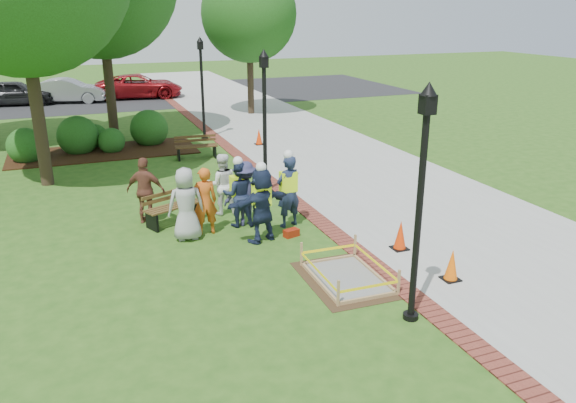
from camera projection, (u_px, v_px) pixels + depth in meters
name	position (u px, v px, depth m)	size (l,w,h in m)	color
ground	(287.00, 263.00, 12.43)	(100.00, 100.00, 0.00)	#285116
sidewalk	(312.00, 146.00, 22.95)	(6.00, 60.00, 0.02)	#9E9E99
brick_edging	(235.00, 153.00, 21.83)	(0.50, 60.00, 0.03)	maroon
mulch_bed	(104.00, 152.00, 21.95)	(7.00, 3.00, 0.05)	#381E0F
parking_lot	(135.00, 96.00, 36.18)	(36.00, 12.00, 0.01)	black
wet_concrete_pad	(347.00, 269.00, 11.61)	(1.75, 2.34, 0.55)	#47331E
bench_near	(174.00, 214.00, 14.66)	(1.63, 1.08, 0.84)	brown
bench_far	(197.00, 151.00, 21.01)	(1.59, 0.64, 0.84)	#50351B
cone_front	(452.00, 266.00, 11.54)	(0.35, 0.35, 0.70)	black
cone_back	(400.00, 236.00, 13.02)	(0.36, 0.36, 0.72)	black
cone_far	(259.00, 137.00, 23.07)	(0.34, 0.34, 0.68)	black
toolbox	(291.00, 233.00, 13.86)	(0.37, 0.21, 0.19)	maroon
lamp_near	(421.00, 189.00, 9.41)	(0.28, 0.28, 4.26)	black
lamp_mid	(265.00, 112.00, 16.45)	(0.28, 0.28, 4.26)	black
lamp_far	(202.00, 81.00, 23.49)	(0.28, 0.28, 4.26)	black
tree_right	(249.00, 14.00, 28.42)	(4.86, 4.86, 7.51)	#3D2D1E
shrub_a	(28.00, 161.00, 20.70)	(1.34, 1.34, 1.34)	#1E4313
shrub_b	(80.00, 153.00, 21.93)	(1.56, 1.56, 1.56)	#1E4313
shrub_c	(113.00, 152.00, 22.03)	(1.03, 1.03, 1.03)	#1E4313
shrub_d	(150.00, 144.00, 23.29)	(1.55, 1.55, 1.55)	#1E4313
shrub_e	(96.00, 147.00, 22.87)	(1.00, 1.00, 1.00)	#1E4313
casual_person_a	(186.00, 204.00, 13.45)	(0.60, 0.41, 1.80)	#9D9D9D
casual_person_b	(205.00, 201.00, 13.79)	(0.56, 0.37, 1.71)	#D65919
casual_person_c	(222.00, 184.00, 15.16)	(0.59, 0.43, 1.69)	white
casual_person_d	(146.00, 191.00, 14.51)	(0.67, 0.59, 1.75)	brown
casual_person_e	(245.00, 194.00, 14.38)	(0.59, 0.42, 1.69)	#2F2E52
hivis_worker_a	(262.00, 203.00, 13.32)	(0.67, 0.53, 1.98)	#1C204A
hivis_worker_b	(288.00, 189.00, 14.25)	(0.68, 0.52, 2.02)	#152038
hivis_worker_c	(239.00, 192.00, 14.29)	(0.61, 0.47, 1.85)	#181E3F
parked_car_a	(17.00, 105.00, 32.65)	(4.84, 2.10, 1.58)	black
parked_car_b	(69.00, 103.00, 33.51)	(4.78, 2.08, 1.56)	#95959A
parked_car_c	(140.00, 98.00, 35.30)	(4.88, 2.12, 1.59)	maroon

